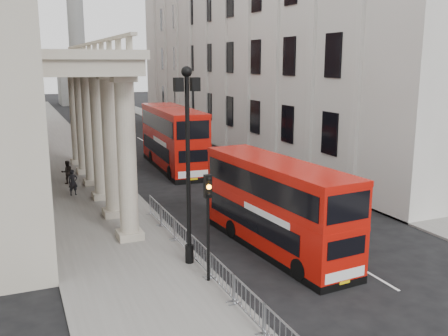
# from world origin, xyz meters

# --- Properties ---
(ground) EXTENTS (260.00, 260.00, 0.00)m
(ground) POSITION_xyz_m (0.00, 0.00, 0.00)
(ground) COLOR black
(ground) RESTS_ON ground
(sidewalk_west) EXTENTS (6.00, 140.00, 0.12)m
(sidewalk_west) POSITION_xyz_m (-3.00, 30.00, 0.06)
(sidewalk_west) COLOR slate
(sidewalk_west) RESTS_ON ground
(sidewalk_east) EXTENTS (3.00, 140.00, 0.12)m
(sidewalk_east) POSITION_xyz_m (13.50, 30.00, 0.06)
(sidewalk_east) COLOR slate
(sidewalk_east) RESTS_ON ground
(kerb) EXTENTS (0.20, 140.00, 0.14)m
(kerb) POSITION_xyz_m (-0.05, 30.00, 0.07)
(kerb) COLOR slate
(kerb) RESTS_ON ground
(east_building) EXTENTS (8.00, 55.00, 25.00)m
(east_building) POSITION_xyz_m (16.00, 32.00, 12.50)
(east_building) COLOR beige
(east_building) RESTS_ON ground
(monument_column) EXTENTS (8.00, 8.00, 54.20)m
(monument_column) POSITION_xyz_m (6.00, 92.00, 15.98)
(monument_column) COLOR #60605E
(monument_column) RESTS_ON ground
(lamp_post_south) EXTENTS (1.05, 0.44, 8.32)m
(lamp_post_south) POSITION_xyz_m (-0.60, 4.00, 4.91)
(lamp_post_south) COLOR black
(lamp_post_south) RESTS_ON sidewalk_west
(lamp_post_mid) EXTENTS (1.05, 0.44, 8.32)m
(lamp_post_mid) POSITION_xyz_m (-0.60, 20.00, 4.91)
(lamp_post_mid) COLOR black
(lamp_post_mid) RESTS_ON sidewalk_west
(lamp_post_north) EXTENTS (1.05, 0.44, 8.32)m
(lamp_post_north) POSITION_xyz_m (-0.60, 36.00, 4.91)
(lamp_post_north) COLOR black
(lamp_post_north) RESTS_ON sidewalk_west
(traffic_light) EXTENTS (0.28, 0.33, 4.30)m
(traffic_light) POSITION_xyz_m (-0.50, 1.98, 3.11)
(traffic_light) COLOR black
(traffic_light) RESTS_ON sidewalk_west
(crowd_barriers) EXTENTS (0.50, 18.75, 1.10)m
(crowd_barriers) POSITION_xyz_m (-0.35, 2.23, 0.67)
(crowd_barriers) COLOR gray
(crowd_barriers) RESTS_ON sidewalk_west
(bus_near) EXTENTS (3.12, 9.87, 4.19)m
(bus_near) POSITION_xyz_m (3.74, 4.25, 2.19)
(bus_near) COLOR #B51008
(bus_near) RESTS_ON ground
(bus_far) EXTENTS (3.32, 11.60, 4.96)m
(bus_far) POSITION_xyz_m (4.77, 23.52, 2.59)
(bus_far) COLOR #B11008
(bus_far) RESTS_ON ground
(pedestrian_a) EXTENTS (0.69, 0.54, 1.69)m
(pedestrian_a) POSITION_xyz_m (-3.89, 17.49, 0.96)
(pedestrian_a) COLOR black
(pedestrian_a) RESTS_ON sidewalk_west
(pedestrian_b) EXTENTS (0.89, 0.74, 1.66)m
(pedestrian_b) POSITION_xyz_m (-3.90, 20.92, 0.95)
(pedestrian_b) COLOR #2A2421
(pedestrian_b) RESTS_ON sidewalk_west
(pedestrian_c) EXTENTS (0.99, 0.74, 1.84)m
(pedestrian_c) POSITION_xyz_m (-1.82, 17.39, 1.04)
(pedestrian_c) COLOR black
(pedestrian_c) RESTS_ON sidewalk_west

